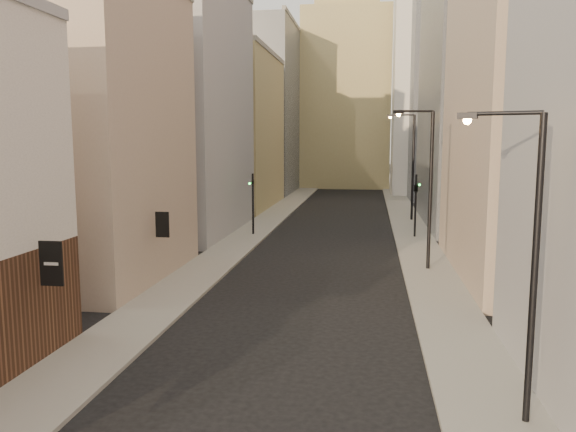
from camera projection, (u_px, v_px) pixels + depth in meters
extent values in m
cube|color=gray|center=(278.00, 212.00, 58.97)|extent=(3.00, 140.00, 0.15)
cube|color=gray|center=(404.00, 215.00, 57.11)|extent=(3.00, 140.00, 0.15)
cube|color=black|center=(51.00, 263.00, 18.41)|extent=(0.80, 0.08, 1.50)
cube|color=black|center=(162.00, 225.00, 28.24)|extent=(0.70, 0.08, 1.30)
cube|color=tan|center=(90.00, 133.00, 30.26)|extent=(8.00, 12.00, 16.00)
cube|color=#97989D|center=(185.00, 111.00, 45.68)|extent=(8.00, 16.00, 20.00)
cube|color=tan|center=(237.00, 132.00, 63.53)|extent=(8.00, 18.00, 17.00)
cube|color=gray|center=(268.00, 110.00, 82.67)|extent=(8.00, 20.00, 24.00)
cube|color=tan|center=(538.00, 96.00, 30.48)|extent=(8.00, 16.00, 20.00)
cube|color=gray|center=(474.00, 79.00, 49.69)|extent=(8.00, 20.00, 26.00)
cube|color=gray|center=(487.00, 9.00, 74.67)|extent=(20.00, 22.00, 50.00)
cube|color=tan|center=(347.00, 101.00, 92.60)|extent=(14.00, 14.00, 28.00)
cube|color=silver|center=(423.00, 71.00, 76.89)|extent=(8.00, 8.00, 34.00)
cylinder|color=black|center=(534.00, 275.00, 14.52)|extent=(0.18, 0.18, 8.30)
cylinder|color=black|center=(505.00, 113.00, 14.38)|extent=(1.78, 0.70, 0.11)
cube|color=black|center=(467.00, 116.00, 14.80)|extent=(0.55, 0.36, 0.17)
sphere|color=#F9993E|center=(467.00, 120.00, 14.82)|extent=(0.22, 0.22, 0.22)
cylinder|color=black|center=(430.00, 193.00, 32.35)|extent=(0.21, 0.21, 9.24)
cylinder|color=black|center=(416.00, 111.00, 31.55)|extent=(1.99, 0.77, 0.12)
cube|color=black|center=(399.00, 112.00, 31.38)|extent=(0.61, 0.39, 0.18)
sphere|color=#F9993E|center=(399.00, 114.00, 31.40)|extent=(0.25, 0.25, 0.25)
cylinder|color=black|center=(413.00, 169.00, 52.55)|extent=(0.22, 0.22, 9.95)
cylinder|color=black|center=(402.00, 115.00, 52.17)|extent=(2.21, 0.41, 0.13)
cube|color=black|center=(390.00, 116.00, 52.47)|extent=(0.63, 0.32, 0.20)
sphere|color=#F9993E|center=(390.00, 117.00, 52.49)|extent=(0.27, 0.27, 0.27)
cylinder|color=black|center=(253.00, 205.00, 44.75)|extent=(0.16, 0.16, 5.00)
imported|color=black|center=(253.00, 184.00, 44.52)|extent=(0.41, 0.41, 1.24)
sphere|color=#19E533|center=(250.00, 184.00, 44.55)|extent=(0.16, 0.16, 0.16)
cylinder|color=black|center=(415.00, 207.00, 43.55)|extent=(0.16, 0.16, 5.00)
imported|color=black|center=(416.00, 185.00, 43.32)|extent=(0.67, 0.67, 1.21)
sphere|color=#19E533|center=(419.00, 185.00, 43.28)|extent=(0.16, 0.16, 0.16)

